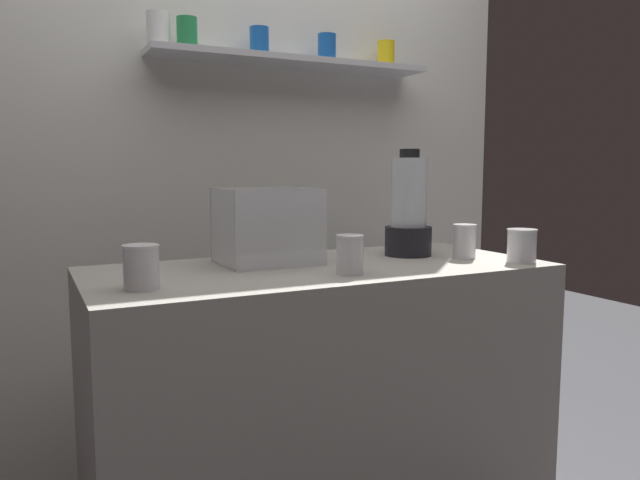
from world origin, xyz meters
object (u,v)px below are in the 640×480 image
at_px(juice_cup_orange_left, 350,256).
at_px(carrot_display_bin, 268,240).
at_px(blender_pitcher, 409,212).
at_px(juice_cup_pomegranate_far_left, 141,270).
at_px(juice_cup_orange_middle, 464,242).
at_px(juice_cup_mango_right, 522,248).

bearing_deg(juice_cup_orange_left, carrot_display_bin, 114.33).
xyz_separation_m(blender_pitcher, juice_cup_pomegranate_far_left, (-0.93, -0.20, -0.10)).
relative_size(carrot_display_bin, juice_cup_pomegranate_far_left, 2.65).
height_order(juice_cup_pomegranate_far_left, juice_cup_orange_middle, juice_cup_orange_middle).
distance_m(blender_pitcher, juice_cup_pomegranate_far_left, 0.96).
bearing_deg(juice_cup_pomegranate_far_left, juice_cup_mango_right, -4.41).
distance_m(blender_pitcher, juice_cup_orange_middle, 0.21).
height_order(carrot_display_bin, juice_cup_orange_left, carrot_display_bin).
bearing_deg(blender_pitcher, juice_cup_pomegranate_far_left, -167.94).
bearing_deg(juice_cup_orange_middle, juice_cup_orange_left, -167.99).
height_order(blender_pitcher, juice_cup_orange_left, blender_pitcher).
xyz_separation_m(carrot_display_bin, juice_cup_orange_left, (0.13, -0.29, -0.02)).
bearing_deg(juice_cup_mango_right, carrot_display_bin, 154.84).
distance_m(juice_cup_pomegranate_far_left, juice_cup_orange_middle, 1.07).
relative_size(blender_pitcher, juice_cup_orange_left, 3.25).
bearing_deg(juice_cup_mango_right, juice_cup_pomegranate_far_left, 175.59).
xyz_separation_m(juice_cup_pomegranate_far_left, juice_cup_mango_right, (1.17, -0.09, -0.00)).
height_order(juice_cup_orange_middle, juice_cup_mango_right, juice_cup_orange_middle).
relative_size(juice_cup_orange_left, juice_cup_mango_right, 1.05).
bearing_deg(juice_cup_orange_left, blender_pitcher, 33.34).
distance_m(blender_pitcher, juice_cup_orange_left, 0.45).
xyz_separation_m(juice_cup_orange_middle, juice_cup_mango_right, (0.10, -0.16, -0.01)).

